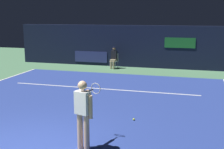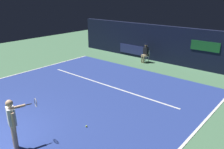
{
  "view_description": "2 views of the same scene",
  "coord_description": "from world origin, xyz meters",
  "views": [
    {
      "loc": [
        3.95,
        -5.93,
        3.26
      ],
      "look_at": [
        0.9,
        4.89,
        1.0
      ],
      "focal_mm": 48.13,
      "sensor_mm": 36.0,
      "label": 1
    },
    {
      "loc": [
        7.73,
        -2.23,
        4.69
      ],
      "look_at": [
        1.0,
        5.69,
        1.04
      ],
      "focal_mm": 36.99,
      "sensor_mm": 36.0,
      "label": 2
    }
  ],
  "objects": [
    {
      "name": "line_service",
      "position": [
        0.0,
        6.39,
        0.01
      ],
      "size": [
        8.5,
        0.1,
        0.01
      ],
      "primitive_type": "cube",
      "color": "white",
      "rests_on": "court_surface"
    },
    {
      "name": "tennis_player",
      "position": [
        1.43,
        0.51,
        0.99
      ],
      "size": [
        0.5,
        1.04,
        1.73
      ],
      "color": "#DBAD89",
      "rests_on": "ground"
    },
    {
      "name": "line_judge_on_chair",
      "position": [
        -0.86,
        11.56,
        0.69
      ],
      "size": [
        0.49,
        0.56,
        1.32
      ],
      "color": "white",
      "rests_on": "ground"
    },
    {
      "name": "court_surface",
      "position": [
        0.0,
        4.47,
        0.01
      ],
      "size": [
        10.89,
        10.95,
        0.01
      ],
      "primitive_type": "cube",
      "color": "navy",
      "rests_on": "ground"
    },
    {
      "name": "tennis_ball",
      "position": [
        2.19,
        2.81,
        0.05
      ],
      "size": [
        0.07,
        0.07,
        0.07
      ],
      "primitive_type": "sphere",
      "color": "#CCE033",
      "rests_on": "court_surface"
    },
    {
      "name": "back_wall",
      "position": [
        -0.0,
        12.46,
        1.3
      ],
      "size": [
        14.99,
        0.33,
        2.6
      ],
      "color": "#141933",
      "rests_on": "ground"
    },
    {
      "name": "ground_plane",
      "position": [
        0.0,
        4.47,
        0.0
      ],
      "size": [
        31.06,
        31.06,
        0.0
      ],
      "primitive_type": "plane",
      "color": "#4C7A56"
    }
  ]
}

